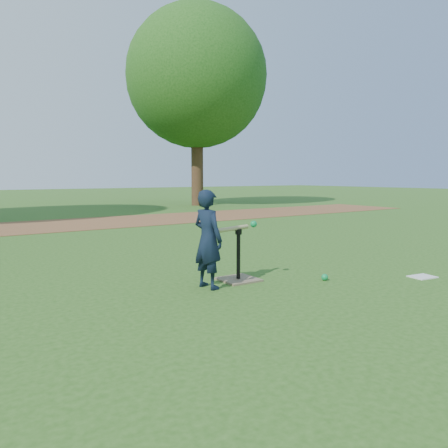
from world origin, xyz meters
TOP-DOWN VIEW (x-y plane):
  - ground at (0.00, 0.00)m, footprint 80.00×80.00m
  - dirt_strip at (0.00, 7.50)m, footprint 24.00×3.00m
  - child at (-0.58, 0.12)m, footprint 0.33×0.44m
  - wiffle_ball_ground at (0.75, -0.39)m, footprint 0.08×0.08m
  - clipboard at (1.86, -0.96)m, footprint 0.33×0.27m
  - batting_tee at (-0.10, 0.20)m, footprint 0.44×0.44m
  - swing_action at (-0.19, 0.17)m, footprint 0.66×0.21m
  - tree_right at (6.50, 12.00)m, footprint 5.80×5.80m

SIDE VIEW (x-z plane):
  - ground at x=0.00m, z-range 0.00..0.00m
  - dirt_strip at x=0.00m, z-range 0.00..0.01m
  - clipboard at x=1.86m, z-range 0.00..0.01m
  - wiffle_ball_ground at x=0.75m, z-range 0.00..0.08m
  - batting_tee at x=-0.10m, z-range -0.20..0.42m
  - child at x=-0.58m, z-range 0.00..1.09m
  - swing_action at x=-0.19m, z-range 0.58..0.70m
  - tree_right at x=6.50m, z-range 1.19..9.39m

